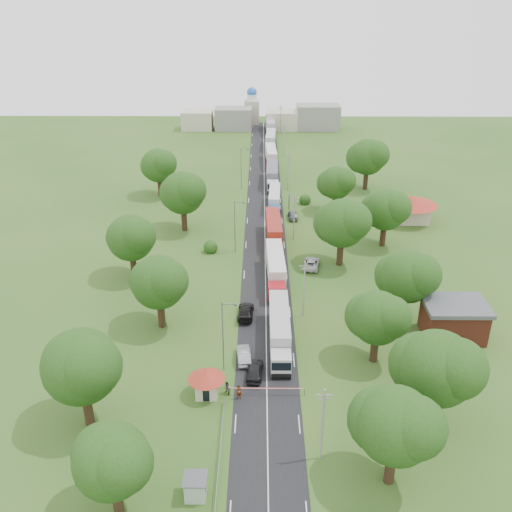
{
  "coord_description": "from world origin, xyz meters",
  "views": [
    {
      "loc": [
        -0.84,
        -79.38,
        45.12
      ],
      "look_at": [
        -1.61,
        7.1,
        3.0
      ],
      "focal_mm": 40.0,
      "sensor_mm": 36.0,
      "label": 1
    }
  ],
  "objects_px": {
    "guard_booth": "(207,380)",
    "pedestrian_near": "(239,392)",
    "car_lane_mid": "(244,355)",
    "boom_barrier": "(256,389)",
    "info_sign": "(289,199)",
    "car_lane_front": "(255,370)",
    "truck_0": "(280,329)"
  },
  "relations": [
    {
      "from": "truck_0",
      "to": "car_lane_mid",
      "type": "bearing_deg",
      "value": -141.48
    },
    {
      "from": "guard_booth",
      "to": "car_lane_front",
      "type": "bearing_deg",
      "value": 32.87
    },
    {
      "from": "truck_0",
      "to": "car_lane_front",
      "type": "distance_m",
      "value": 8.0
    },
    {
      "from": "info_sign",
      "to": "car_lane_front",
      "type": "bearing_deg",
      "value": -96.8
    },
    {
      "from": "boom_barrier",
      "to": "truck_0",
      "type": "bearing_deg",
      "value": 73.77
    },
    {
      "from": "boom_barrier",
      "to": "truck_0",
      "type": "xyz_separation_m",
      "value": [
        3.15,
        10.81,
        1.39
      ]
    },
    {
      "from": "guard_booth",
      "to": "truck_0",
      "type": "relative_size",
      "value": 0.28
    },
    {
      "from": "car_lane_mid",
      "to": "pedestrian_near",
      "type": "relative_size",
      "value": 2.54
    },
    {
      "from": "boom_barrier",
      "to": "car_lane_front",
      "type": "relative_size",
      "value": 1.88
    },
    {
      "from": "truck_0",
      "to": "car_lane_front",
      "type": "bearing_deg",
      "value": -114.84
    },
    {
      "from": "boom_barrier",
      "to": "info_sign",
      "type": "relative_size",
      "value": 2.25
    },
    {
      "from": "guard_booth",
      "to": "pedestrian_near",
      "type": "xyz_separation_m",
      "value": [
        3.86,
        -0.7,
        -1.23
      ]
    },
    {
      "from": "guard_booth",
      "to": "car_lane_mid",
      "type": "relative_size",
      "value": 0.93
    },
    {
      "from": "boom_barrier",
      "to": "car_lane_front",
      "type": "height_order",
      "value": "car_lane_front"
    },
    {
      "from": "boom_barrier",
      "to": "car_lane_front",
      "type": "distance_m",
      "value": 3.67
    },
    {
      "from": "guard_booth",
      "to": "car_lane_mid",
      "type": "height_order",
      "value": "guard_booth"
    },
    {
      "from": "guard_booth",
      "to": "info_sign",
      "type": "distance_m",
      "value": 61.27
    },
    {
      "from": "truck_0",
      "to": "pedestrian_near",
      "type": "height_order",
      "value": "truck_0"
    },
    {
      "from": "car_lane_front",
      "to": "info_sign",
      "type": "bearing_deg",
      "value": -92.5
    },
    {
      "from": "info_sign",
      "to": "car_lane_front",
      "type": "height_order",
      "value": "info_sign"
    },
    {
      "from": "car_lane_front",
      "to": "guard_booth",
      "type": "bearing_deg",
      "value": 37.16
    },
    {
      "from": "car_lane_mid",
      "to": "boom_barrier",
      "type": "bearing_deg",
      "value": 97.17
    },
    {
      "from": "boom_barrier",
      "to": "info_sign",
      "type": "xyz_separation_m",
      "value": [
        6.56,
        60.0,
        2.11
      ]
    },
    {
      "from": "boom_barrier",
      "to": "pedestrian_near",
      "type": "xyz_separation_m",
      "value": [
        -1.98,
        -0.7,
        0.04
      ]
    },
    {
      "from": "info_sign",
      "to": "car_lane_front",
      "type": "distance_m",
      "value": 56.77
    },
    {
      "from": "truck_0",
      "to": "car_lane_mid",
      "type": "relative_size",
      "value": 3.28
    },
    {
      "from": "car_lane_front",
      "to": "pedestrian_near",
      "type": "xyz_separation_m",
      "value": [
        -1.82,
        -4.37,
        0.1
      ]
    },
    {
      "from": "guard_booth",
      "to": "car_lane_mid",
      "type": "xyz_separation_m",
      "value": [
        4.2,
        7.0,
        -1.38
      ]
    },
    {
      "from": "car_lane_front",
      "to": "car_lane_mid",
      "type": "bearing_deg",
      "value": -61.7
    },
    {
      "from": "guard_booth",
      "to": "info_sign",
      "type": "height_order",
      "value": "info_sign"
    },
    {
      "from": "guard_booth",
      "to": "pedestrian_near",
      "type": "bearing_deg",
      "value": -10.31
    },
    {
      "from": "boom_barrier",
      "to": "guard_booth",
      "type": "relative_size",
      "value": 2.1
    }
  ]
}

